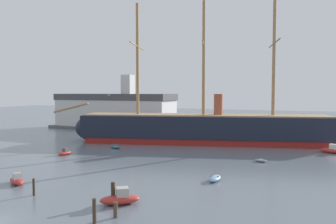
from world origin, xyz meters
TOP-DOWN VIEW (x-y plane):
  - tall_ship at (2.99, 51.30)m, footprint 64.70×23.65m
  - motorboat_foreground_left at (-8.24, 10.13)m, footprint 3.71×2.87m
  - motorboat_foreground_right at (7.73, 9.09)m, footprint 4.33×3.86m
  - motorboat_mid_left at (-16.17, 27.84)m, footprint 1.57×3.12m
  - dinghy_mid_right at (14.21, 21.77)m, footprint 1.36×2.99m
  - dinghy_alongside_bow at (-11.68, 37.64)m, footprint 3.12×2.33m
  - dinghy_alongside_stern at (17.93, 36.29)m, footprint 2.24×1.36m
  - dinghy_far_left at (-29.53, 56.14)m, footprint 1.73×2.63m
  - motorboat_far_right at (29.08, 49.97)m, footprint 4.48×2.80m
  - dinghy_distant_centre at (2.99, 64.57)m, footprint 2.95×2.97m
  - mooring_piling_nearest at (-2.72, 7.61)m, footprint 0.28×0.28m
  - mooring_piling_left_pair at (9.32, 5.79)m, footprint 0.39×0.39m
  - mooring_piling_right_pair at (8.36, 3.89)m, footprint 0.35×0.35m
  - mooring_piling_midwater at (7.00, 8.88)m, footprint 0.42×0.42m
  - dockside_warehouse_left at (-32.06, 68.46)m, footprint 42.36×12.97m
  - seagull_in_flight at (-3.66, 23.89)m, footprint 0.60×1.29m

SIDE VIEW (x-z plane):
  - dinghy_alongside_stern at x=17.93m, z-range 0.00..0.50m
  - dinghy_far_left at x=-29.53m, z-range 0.00..0.57m
  - dinghy_alongside_bow at x=-11.68m, z-range 0.00..0.68m
  - dinghy_distant_centre at x=2.99m, z-range 0.00..0.69m
  - dinghy_mid_right at x=14.21m, z-range 0.00..0.70m
  - motorboat_mid_left at x=-16.17m, z-range -0.19..1.07m
  - motorboat_foreground_left at x=-8.24m, z-range -0.21..1.23m
  - motorboat_foreground_right at x=7.73m, z-range -0.26..1.47m
  - motorboat_far_right at x=29.08m, z-range -0.26..1.49m
  - mooring_piling_left_pair at x=9.32m, z-range 0.00..1.46m
  - mooring_piling_nearest at x=-2.72m, z-range 0.00..1.91m
  - mooring_piling_right_pair at x=8.36m, z-range 0.00..2.23m
  - mooring_piling_midwater at x=7.00m, z-range 0.00..2.28m
  - tall_ship at x=2.99m, z-range -12.45..19.39m
  - dockside_warehouse_left at x=-32.06m, z-range -2.91..14.04m
  - seagull_in_flight at x=-3.66m, z-range 11.07..11.21m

